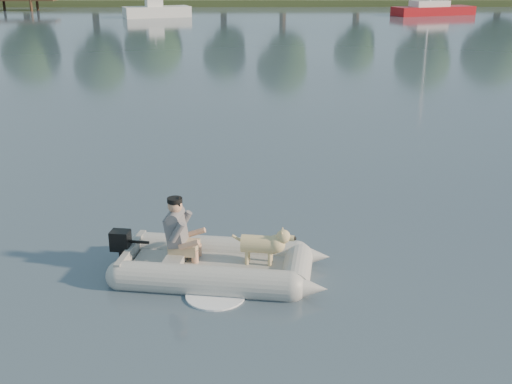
{
  "coord_description": "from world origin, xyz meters",
  "views": [
    {
      "loc": [
        -0.08,
        -7.79,
        4.24
      ],
      "look_at": [
        0.07,
        1.85,
        0.75
      ],
      "focal_mm": 45.0,
      "sensor_mm": 36.0,
      "label": 1
    }
  ],
  "objects_px": {
    "dinghy": "(219,242)",
    "motorboat": "(157,4)",
    "sailboat": "(433,10)",
    "man": "(177,228)",
    "dog": "(259,247)"
  },
  "relations": [
    {
      "from": "dog",
      "to": "dinghy",
      "type": "bearing_deg",
      "value": -175.43
    },
    {
      "from": "dinghy",
      "to": "motorboat",
      "type": "xyz_separation_m",
      "value": [
        -6.62,
        44.19,
        0.52
      ]
    },
    {
      "from": "man",
      "to": "sailboat",
      "type": "relative_size",
      "value": 0.1
    },
    {
      "from": "motorboat",
      "to": "sailboat",
      "type": "relative_size",
      "value": 0.57
    },
    {
      "from": "dinghy",
      "to": "motorboat",
      "type": "bearing_deg",
      "value": 107.25
    },
    {
      "from": "sailboat",
      "to": "motorboat",
      "type": "bearing_deg",
      "value": 165.57
    },
    {
      "from": "dinghy",
      "to": "dog",
      "type": "xyz_separation_m",
      "value": [
        0.56,
        -0.04,
        -0.06
      ]
    },
    {
      "from": "dog",
      "to": "motorboat",
      "type": "xyz_separation_m",
      "value": [
        -7.18,
        44.23,
        0.58
      ]
    },
    {
      "from": "motorboat",
      "to": "sailboat",
      "type": "distance_m",
      "value": 22.41
    },
    {
      "from": "dog",
      "to": "sailboat",
      "type": "xyz_separation_m",
      "value": [
        15.14,
        45.99,
        -0.04
      ]
    },
    {
      "from": "dinghy",
      "to": "man",
      "type": "bearing_deg",
      "value": 175.76
    },
    {
      "from": "dinghy",
      "to": "sailboat",
      "type": "xyz_separation_m",
      "value": [
        15.71,
        45.95,
        -0.09
      ]
    },
    {
      "from": "man",
      "to": "sailboat",
      "type": "height_order",
      "value": "sailboat"
    },
    {
      "from": "dog",
      "to": "motorboat",
      "type": "bearing_deg",
      "value": 107.96
    },
    {
      "from": "dinghy",
      "to": "sailboat",
      "type": "distance_m",
      "value": 48.56
    }
  ]
}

